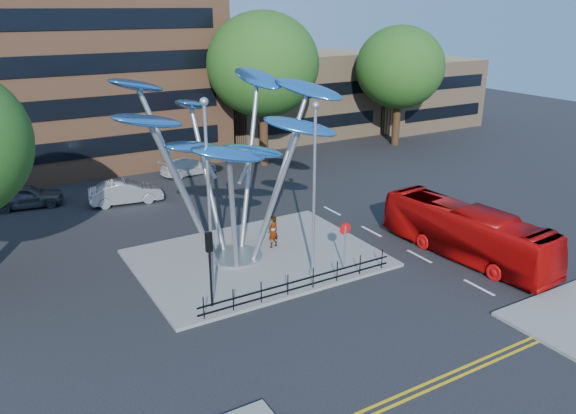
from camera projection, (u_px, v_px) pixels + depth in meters
ground at (340, 304)px, 24.65m from camera, size 120.00×120.00×0.00m
traffic_island at (257, 258)px, 29.01m from camera, size 12.00×9.00×0.15m
double_yellow_near at (439, 378)px, 19.78m from camera, size 40.00×0.12×0.01m
double_yellow_far at (445, 383)px, 19.54m from camera, size 40.00×0.12×0.01m
low_building_near at (297, 96)px, 55.25m from camera, size 15.00×8.00×8.00m
low_building_far at (417, 93)px, 60.48m from camera, size 12.00×8.00×7.00m
tree_right at (263, 65)px, 43.58m from camera, size 8.80×8.80×12.11m
tree_far at (400, 67)px, 50.57m from camera, size 8.00×8.00×10.81m
leaf_sculpture at (228, 128)px, 26.75m from camera, size 12.72×9.54×9.51m
street_lamp_left at (208, 183)px, 23.52m from camera, size 0.36×0.36×8.80m
street_lamp_right at (314, 175)px, 25.59m from camera, size 0.36×0.36×8.30m
traffic_light_island at (209, 254)px, 23.40m from camera, size 0.28×0.18×3.42m
no_entry_sign_island at (345, 238)px, 27.03m from camera, size 0.60×0.10×2.45m
pedestrian_railing_front at (301, 283)px, 25.36m from camera, size 10.00×0.06×1.00m
red_bus at (466, 232)px, 28.90m from camera, size 3.02×9.96×2.74m
pedestrian at (273, 232)px, 29.85m from camera, size 0.72×0.56×1.76m
parked_car_left at (25, 196)px, 36.24m from camera, size 4.75×2.48×1.54m
parked_car_mid at (126, 192)px, 37.03m from camera, size 4.88×2.27×1.55m
parked_car_right at (189, 166)px, 43.41m from camera, size 4.65×2.39×1.29m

